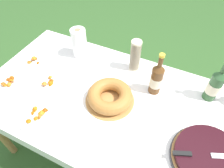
# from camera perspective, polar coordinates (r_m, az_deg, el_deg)

# --- Properties ---
(ground_plane) EXTENTS (16.00, 16.00, 0.00)m
(ground_plane) POSITION_cam_1_polar(r_m,az_deg,el_deg) (1.92, 0.91, -18.60)
(ground_plane) COLOR #335B28
(garden_table) EXTENTS (1.79, 0.91, 0.75)m
(garden_table) POSITION_cam_1_polar(r_m,az_deg,el_deg) (1.32, 1.26, -6.96)
(garden_table) COLOR #A87A47
(garden_table) RESTS_ON ground_plane
(tablecloth) EXTENTS (1.80, 0.92, 0.10)m
(tablecloth) POSITION_cam_1_polar(r_m,az_deg,el_deg) (1.27, 1.30, -5.48)
(tablecloth) COLOR white
(tablecloth) RESTS_ON garden_table
(berry_tart) EXTENTS (0.38, 0.38, 0.06)m
(berry_tart) POSITION_cam_1_polar(r_m,az_deg,el_deg) (1.16, 25.91, -18.51)
(berry_tart) COLOR #38383D
(berry_tart) RESTS_ON tablecloth
(serving_knife) EXTENTS (0.36, 0.16, 0.01)m
(serving_knife) POSITION_cam_1_polar(r_m,az_deg,el_deg) (1.12, 25.08, -17.89)
(serving_knife) COLOR silver
(serving_knife) RESTS_ON berry_tart
(bundt_cake) EXTENTS (0.31, 0.31, 0.09)m
(bundt_cake) POSITION_cam_1_polar(r_m,az_deg,el_deg) (1.23, -0.62, -3.47)
(bundt_cake) COLOR #B78447
(bundt_cake) RESTS_ON tablecloth
(cup_stack) EXTENTS (0.07, 0.07, 0.24)m
(cup_stack) POSITION_cam_1_polar(r_m,az_deg,el_deg) (1.39, 6.67, 8.01)
(cup_stack) COLOR beige
(cup_stack) RESTS_ON tablecloth
(cider_bottle_green) EXTENTS (0.08, 0.08, 0.31)m
(cider_bottle_green) POSITION_cam_1_polar(r_m,az_deg,el_deg) (1.35, 27.30, -0.35)
(cider_bottle_green) COLOR #2D562D
(cider_bottle_green) RESTS_ON tablecloth
(cider_bottle_amber) EXTENTS (0.08, 0.08, 0.31)m
(cider_bottle_amber) POSITION_cam_1_polar(r_m,az_deg,el_deg) (1.26, 12.59, 1.48)
(cider_bottle_amber) COLOR brown
(cider_bottle_amber) RESTS_ON tablecloth
(snack_plate_near) EXTENTS (0.21, 0.21, 0.06)m
(snack_plate_near) POSITION_cam_1_polar(r_m,az_deg,el_deg) (1.52, -26.93, 0.54)
(snack_plate_near) COLOR white
(snack_plate_near) RESTS_ON tablecloth
(snack_plate_left) EXTENTS (0.20, 0.20, 0.05)m
(snack_plate_left) POSITION_cam_1_polar(r_m,az_deg,el_deg) (1.62, -21.49, 6.31)
(snack_plate_left) COLOR white
(snack_plate_left) RESTS_ON tablecloth
(snack_plate_right) EXTENTS (0.20, 0.20, 0.06)m
(snack_plate_right) POSITION_cam_1_polar(r_m,az_deg,el_deg) (1.40, -17.31, -0.03)
(snack_plate_right) COLOR white
(snack_plate_right) RESTS_ON tablecloth
(snack_plate_far) EXTENTS (0.23, 0.23, 0.05)m
(snack_plate_far) POSITION_cam_1_polar(r_m,az_deg,el_deg) (1.26, -20.48, -8.71)
(snack_plate_far) COLOR white
(snack_plate_far) RESTS_ON tablecloth
(paper_towel_roll) EXTENTS (0.11, 0.11, 0.23)m
(paper_towel_roll) POSITION_cam_1_polar(r_m,az_deg,el_deg) (1.53, -9.31, 11.49)
(paper_towel_roll) COLOR white
(paper_towel_roll) RESTS_ON tablecloth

